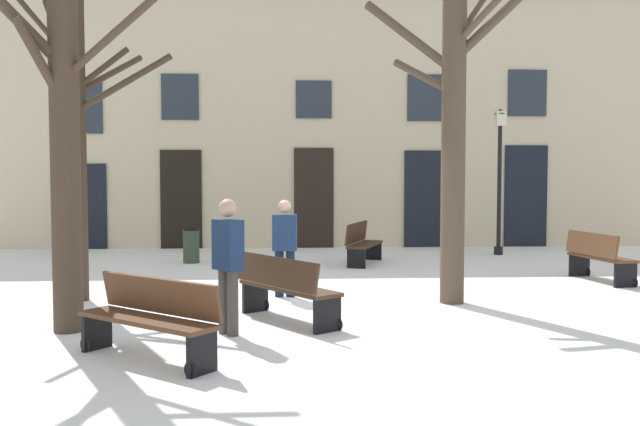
{
  "coord_description": "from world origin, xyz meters",
  "views": [
    {
      "loc": [
        -0.65,
        -9.95,
        1.94
      ],
      "look_at": [
        0.0,
        1.68,
        1.31
      ],
      "focal_mm": 37.94,
      "sensor_mm": 36.0,
      "label": 1
    }
  ],
  "objects_px": {
    "bench_near_lamp": "(285,288)",
    "streetlamp": "(500,165)",
    "tree_left_of_center": "(77,135)",
    "tree_right_of_center": "(65,115)",
    "person_strolling": "(228,260)",
    "bench_by_litter_bin": "(150,317)",
    "person_crossing_plaza": "(285,244)",
    "tree_near_facade": "(454,113)",
    "litter_bin": "(191,246)",
    "bench_far_corner": "(362,243)",
    "bench_facing_shops": "(599,257)"
  },
  "relations": [
    {
      "from": "bench_near_lamp",
      "to": "streetlamp",
      "type": "bearing_deg",
      "value": -70.79
    },
    {
      "from": "tree_left_of_center",
      "to": "bench_near_lamp",
      "type": "height_order",
      "value": "tree_left_of_center"
    },
    {
      "from": "tree_right_of_center",
      "to": "person_strolling",
      "type": "relative_size",
      "value": 3.34
    },
    {
      "from": "bench_by_litter_bin",
      "to": "person_crossing_plaza",
      "type": "height_order",
      "value": "person_crossing_plaza"
    },
    {
      "from": "tree_near_facade",
      "to": "tree_right_of_center",
      "type": "bearing_deg",
      "value": -162.66
    },
    {
      "from": "litter_bin",
      "to": "tree_right_of_center",
      "type": "bearing_deg",
      "value": -95.36
    },
    {
      "from": "streetlamp",
      "to": "bench_far_corner",
      "type": "distance_m",
      "value": 4.28
    },
    {
      "from": "tree_left_of_center",
      "to": "streetlamp",
      "type": "xyz_separation_m",
      "value": [
        8.54,
        5.71,
        -0.37
      ]
    },
    {
      "from": "litter_bin",
      "to": "bench_facing_shops",
      "type": "bearing_deg",
      "value": -21.9
    },
    {
      "from": "tree_left_of_center",
      "to": "bench_far_corner",
      "type": "relative_size",
      "value": 2.82
    },
    {
      "from": "tree_near_facade",
      "to": "tree_left_of_center",
      "type": "relative_size",
      "value": 1.11
    },
    {
      "from": "tree_right_of_center",
      "to": "tree_left_of_center",
      "type": "height_order",
      "value": "tree_right_of_center"
    },
    {
      "from": "tree_right_of_center",
      "to": "bench_by_litter_bin",
      "type": "bearing_deg",
      "value": -47.26
    },
    {
      "from": "bench_facing_shops",
      "to": "person_strolling",
      "type": "relative_size",
      "value": 0.95
    },
    {
      "from": "tree_right_of_center",
      "to": "bench_far_corner",
      "type": "xyz_separation_m",
      "value": [
        4.45,
        6.34,
        -2.24
      ]
    },
    {
      "from": "tree_right_of_center",
      "to": "bench_far_corner",
      "type": "relative_size",
      "value": 3.23
    },
    {
      "from": "bench_facing_shops",
      "to": "person_crossing_plaza",
      "type": "relative_size",
      "value": 1.01
    },
    {
      "from": "tree_left_of_center",
      "to": "streetlamp",
      "type": "distance_m",
      "value": 10.28
    },
    {
      "from": "tree_near_facade",
      "to": "person_crossing_plaza",
      "type": "bearing_deg",
      "value": 165.91
    },
    {
      "from": "bench_facing_shops",
      "to": "person_strolling",
      "type": "height_order",
      "value": "person_strolling"
    },
    {
      "from": "streetlamp",
      "to": "bench_by_litter_bin",
      "type": "xyz_separation_m",
      "value": [
        -6.77,
        -9.27,
        -1.76
      ]
    },
    {
      "from": "tree_near_facade",
      "to": "litter_bin",
      "type": "bearing_deg",
      "value": 132.55
    },
    {
      "from": "tree_right_of_center",
      "to": "litter_bin",
      "type": "distance_m",
      "value": 7.13
    },
    {
      "from": "streetlamp",
      "to": "tree_near_facade",
      "type": "bearing_deg",
      "value": -113.82
    },
    {
      "from": "streetlamp",
      "to": "litter_bin",
      "type": "bearing_deg",
      "value": -170.97
    },
    {
      "from": "tree_left_of_center",
      "to": "bench_far_corner",
      "type": "bearing_deg",
      "value": 40.0
    },
    {
      "from": "tree_left_of_center",
      "to": "bench_near_lamp",
      "type": "relative_size",
      "value": 2.85
    },
    {
      "from": "litter_bin",
      "to": "person_crossing_plaza",
      "type": "height_order",
      "value": "person_crossing_plaza"
    },
    {
      "from": "tree_left_of_center",
      "to": "bench_by_litter_bin",
      "type": "relative_size",
      "value": 2.92
    },
    {
      "from": "tree_left_of_center",
      "to": "bench_by_litter_bin",
      "type": "height_order",
      "value": "tree_left_of_center"
    },
    {
      "from": "streetlamp",
      "to": "person_strolling",
      "type": "relative_size",
      "value": 2.17
    },
    {
      "from": "bench_near_lamp",
      "to": "bench_facing_shops",
      "type": "bearing_deg",
      "value": -96.85
    },
    {
      "from": "tree_left_of_center",
      "to": "bench_far_corner",
      "type": "height_order",
      "value": "tree_left_of_center"
    },
    {
      "from": "tree_right_of_center",
      "to": "person_crossing_plaza",
      "type": "relative_size",
      "value": 3.56
    },
    {
      "from": "person_crossing_plaza",
      "to": "person_strolling",
      "type": "height_order",
      "value": "person_strolling"
    },
    {
      "from": "tree_left_of_center",
      "to": "streetlamp",
      "type": "bearing_deg",
      "value": 33.77
    },
    {
      "from": "person_crossing_plaza",
      "to": "tree_right_of_center",
      "type": "bearing_deg",
      "value": -133.45
    },
    {
      "from": "tree_near_facade",
      "to": "litter_bin",
      "type": "height_order",
      "value": "tree_near_facade"
    },
    {
      "from": "bench_facing_shops",
      "to": "person_crossing_plaza",
      "type": "xyz_separation_m",
      "value": [
        -5.79,
        -1.26,
        0.4
      ]
    },
    {
      "from": "tree_left_of_center",
      "to": "person_strolling",
      "type": "xyz_separation_m",
      "value": [
        2.51,
        -2.45,
        -1.66
      ]
    },
    {
      "from": "streetlamp",
      "to": "bench_facing_shops",
      "type": "distance_m",
      "value": 4.71
    },
    {
      "from": "litter_bin",
      "to": "bench_near_lamp",
      "type": "distance_m",
      "value": 6.64
    },
    {
      "from": "person_strolling",
      "to": "streetlamp",
      "type": "bearing_deg",
      "value": 103.46
    },
    {
      "from": "person_strolling",
      "to": "bench_near_lamp",
      "type": "bearing_deg",
      "value": 93.89
    },
    {
      "from": "bench_facing_shops",
      "to": "bench_by_litter_bin",
      "type": "bearing_deg",
      "value": 115.39
    },
    {
      "from": "streetlamp",
      "to": "bench_near_lamp",
      "type": "relative_size",
      "value": 2.11
    },
    {
      "from": "bench_far_corner",
      "to": "streetlamp",
      "type": "bearing_deg",
      "value": -45.53
    },
    {
      "from": "litter_bin",
      "to": "person_strolling",
      "type": "bearing_deg",
      "value": -78.82
    },
    {
      "from": "bench_near_lamp",
      "to": "person_strolling",
      "type": "height_order",
      "value": "person_strolling"
    },
    {
      "from": "tree_near_facade",
      "to": "tree_left_of_center",
      "type": "xyz_separation_m",
      "value": [
        -5.78,
        0.53,
        -0.33
      ]
    }
  ]
}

